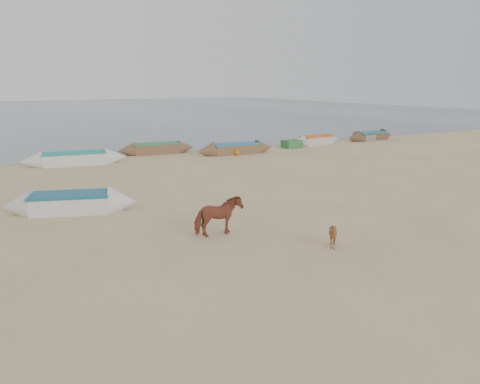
% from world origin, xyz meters
% --- Properties ---
extents(ground, '(140.00, 140.00, 0.00)m').
position_xyz_m(ground, '(0.00, 0.00, 0.00)').
color(ground, tan).
rests_on(ground, ground).
extents(sea, '(160.00, 160.00, 0.00)m').
position_xyz_m(sea, '(0.00, 82.00, 0.01)').
color(sea, slate).
rests_on(sea, ground).
extents(cow_adult, '(1.73, 0.83, 1.44)m').
position_xyz_m(cow_adult, '(-1.99, 2.08, 0.72)').
color(cow_adult, brown).
rests_on(cow_adult, ground).
extents(calf_front, '(0.92, 0.84, 0.90)m').
position_xyz_m(calf_front, '(0.78, -0.95, 0.45)').
color(calf_front, brown).
rests_on(calf_front, ground).
extents(near_canoe, '(5.64, 3.13, 0.83)m').
position_xyz_m(near_canoe, '(-6.05, 7.97, 0.42)').
color(near_canoe, silver).
rests_on(near_canoe, ground).
extents(waterline_canoes, '(53.36, 4.83, 0.88)m').
position_xyz_m(waterline_canoes, '(-0.61, 20.17, 0.41)').
color(waterline_canoes, brown).
rests_on(waterline_canoes, ground).
extents(beach_clutter, '(47.56, 5.66, 0.64)m').
position_xyz_m(beach_clutter, '(4.90, 19.82, 0.30)').
color(beach_clutter, '#2F683B').
rests_on(beach_clutter, ground).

